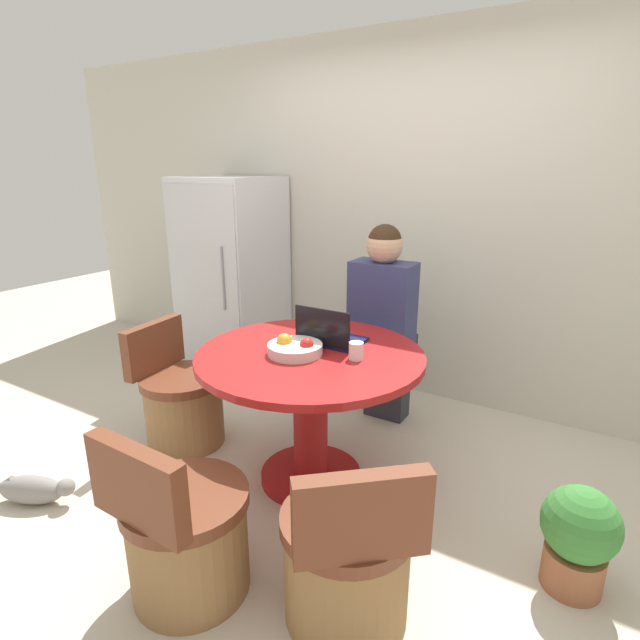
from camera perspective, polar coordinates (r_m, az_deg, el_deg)
name	(u,v)px	position (r m, az deg, el deg)	size (l,w,h in m)	color
ground_plane	(296,491)	(2.87, -2.74, -18.98)	(12.00, 12.00, 0.00)	beige
wall_back	(414,222)	(3.74, 10.69, 10.95)	(7.00, 0.06, 2.60)	beige
refrigerator	(232,277)	(4.21, -10.05, 4.82)	(0.72, 0.69, 1.61)	silver
dining_table	(310,392)	(2.69, -1.11, -8.19)	(1.19, 1.19, 0.76)	maroon
chair_near_right_corner	(348,561)	(2.09, 3.18, -25.81)	(0.58, 0.58, 0.77)	olive
chair_left_side	(182,403)	(3.29, -15.53, -9.15)	(0.51, 0.51, 0.77)	olive
chair_near_camera	(185,536)	(2.26, -15.18, -22.76)	(0.51, 0.51, 0.77)	olive
person_seated	(384,316)	(3.26, 7.36, 0.43)	(0.40, 0.37, 1.35)	#2D2D38
laptop	(330,336)	(2.71, 1.13, -1.84)	(0.33, 0.25, 0.22)	#141947
fruit_bowl	(295,348)	(2.57, -2.91, -3.21)	(0.28, 0.28, 0.10)	beige
coffee_cup	(356,351)	(2.50, 4.15, -3.53)	(0.07, 0.07, 0.09)	white
cat	(34,489)	(3.12, -29.89, -16.43)	(0.44, 0.27, 0.15)	gray
potted_plant	(578,536)	(2.45, 27.44, -21.03)	(0.31, 0.31, 0.46)	#935638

